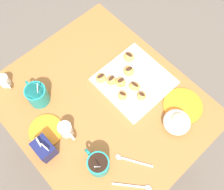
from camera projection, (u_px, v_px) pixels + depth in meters
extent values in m
plane|color=#665B51|center=(105.00, 142.00, 1.85)|extent=(8.00, 8.00, 0.00)
cube|color=#A36633|center=(102.00, 104.00, 1.21)|extent=(0.94, 0.80, 0.04)
cube|color=#A36633|center=(193.00, 139.00, 1.51)|extent=(0.07, 0.07, 0.69)
cube|color=#A36633|center=(101.00, 54.00, 1.76)|extent=(0.07, 0.07, 0.69)
cube|color=#A36633|center=(19.00, 117.00, 1.57)|extent=(0.07, 0.07, 0.69)
cube|color=silver|center=(134.00, 81.00, 1.23)|extent=(0.31, 0.31, 0.02)
cylinder|color=teal|center=(99.00, 165.00, 1.03)|extent=(0.09, 0.09, 0.09)
torus|color=teal|center=(90.00, 154.00, 1.04)|extent=(0.06, 0.01, 0.06)
cylinder|color=black|center=(98.00, 163.00, 0.99)|extent=(0.08, 0.08, 0.01)
cylinder|color=silver|center=(101.00, 166.00, 0.99)|extent=(0.02, 0.05, 0.12)
cylinder|color=teal|center=(37.00, 95.00, 1.15)|extent=(0.10, 0.10, 0.10)
torus|color=teal|center=(30.00, 86.00, 1.17)|extent=(0.06, 0.01, 0.06)
cylinder|color=black|center=(35.00, 91.00, 1.12)|extent=(0.08, 0.08, 0.01)
cylinder|color=silver|center=(38.00, 94.00, 1.11)|extent=(0.02, 0.05, 0.12)
cylinder|color=silver|center=(65.00, 129.00, 1.10)|extent=(0.06, 0.06, 0.07)
cone|color=silver|center=(60.00, 123.00, 1.09)|extent=(0.02, 0.02, 0.02)
torus|color=silver|center=(71.00, 136.00, 1.09)|extent=(0.05, 0.01, 0.05)
cylinder|color=white|center=(64.00, 127.00, 1.07)|extent=(0.05, 0.05, 0.01)
cube|color=#191E51|center=(44.00, 149.00, 1.06)|extent=(0.09, 0.07, 0.08)
cube|color=white|center=(45.00, 147.00, 1.01)|extent=(0.04, 0.01, 0.03)
cube|color=white|center=(39.00, 142.00, 1.02)|extent=(0.04, 0.01, 0.03)
ellipsoid|color=silver|center=(177.00, 122.00, 1.12)|extent=(0.12, 0.12, 0.07)
sphere|color=#F4E5B2|center=(178.00, 120.00, 1.10)|extent=(0.07, 0.07, 0.07)
ellipsoid|color=green|center=(177.00, 117.00, 1.08)|extent=(0.03, 0.03, 0.01)
cylinder|color=silver|center=(4.00, 81.00, 1.21)|extent=(0.05, 0.05, 0.05)
cone|color=silver|center=(0.00, 76.00, 1.20)|extent=(0.02, 0.02, 0.02)
torus|color=silver|center=(8.00, 86.00, 1.20)|extent=(0.04, 0.01, 0.04)
cylinder|color=#381E11|center=(2.00, 79.00, 1.19)|extent=(0.04, 0.04, 0.01)
cylinder|color=orange|center=(46.00, 131.00, 1.13)|extent=(0.15, 0.15, 0.01)
cylinder|color=orange|center=(183.00, 106.00, 1.18)|extent=(0.18, 0.18, 0.01)
cube|color=silver|center=(136.00, 162.00, 1.08)|extent=(0.13, 0.09, 0.00)
ellipsoid|color=silver|center=(118.00, 157.00, 1.08)|extent=(0.03, 0.02, 0.01)
cube|color=silver|center=(130.00, 186.00, 1.04)|extent=(0.12, 0.10, 0.00)
ellipsoid|color=silver|center=(149.00, 188.00, 1.03)|extent=(0.03, 0.02, 0.01)
ellipsoid|color=#D19347|center=(129.00, 71.00, 1.23)|extent=(0.07, 0.07, 0.04)
ellipsoid|color=#381E11|center=(129.00, 69.00, 1.21)|extent=(0.03, 0.04, 0.00)
ellipsoid|color=#D19347|center=(101.00, 78.00, 1.21)|extent=(0.05, 0.05, 0.04)
ellipsoid|color=#381E11|center=(101.00, 76.00, 1.19)|extent=(0.02, 0.04, 0.00)
ellipsoid|color=#D19347|center=(142.00, 96.00, 1.17)|extent=(0.04, 0.05, 0.04)
ellipsoid|color=#381E11|center=(142.00, 94.00, 1.15)|extent=(0.03, 0.02, 0.00)
ellipsoid|color=#D19347|center=(123.00, 96.00, 1.17)|extent=(0.06, 0.06, 0.04)
ellipsoid|color=#381E11|center=(123.00, 94.00, 1.15)|extent=(0.03, 0.02, 0.00)
ellipsoid|color=#D19347|center=(135.00, 86.00, 1.19)|extent=(0.07, 0.07, 0.04)
ellipsoid|color=#381E11|center=(135.00, 84.00, 1.17)|extent=(0.04, 0.02, 0.00)
ellipsoid|color=#D19347|center=(111.00, 81.00, 1.20)|extent=(0.05, 0.05, 0.04)
ellipsoid|color=#381E11|center=(111.00, 78.00, 1.18)|extent=(0.02, 0.03, 0.00)
ellipsoid|color=#D19347|center=(129.00, 57.00, 1.26)|extent=(0.06, 0.06, 0.04)
ellipsoid|color=#381E11|center=(129.00, 55.00, 1.24)|extent=(0.04, 0.03, 0.00)
ellipsoid|color=#D19347|center=(121.00, 82.00, 1.20)|extent=(0.06, 0.06, 0.04)
ellipsoid|color=#381E11|center=(121.00, 80.00, 1.18)|extent=(0.02, 0.04, 0.00)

